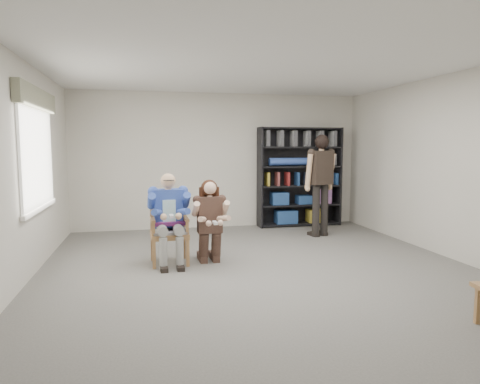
{
  "coord_description": "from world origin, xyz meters",
  "views": [
    {
      "loc": [
        -1.52,
        -5.35,
        1.7
      ],
      "look_at": [
        -0.2,
        0.6,
        1.05
      ],
      "focal_mm": 32.0,
      "sensor_mm": 36.0,
      "label": 1
    }
  ],
  "objects": [
    {
      "name": "room_shell",
      "position": [
        0.0,
        0.0,
        1.4
      ],
      "size": [
        6.0,
        7.0,
        2.8
      ],
      "primitive_type": null,
      "color": "silver",
      "rests_on": "ground"
    },
    {
      "name": "floor",
      "position": [
        0.0,
        0.0,
        0.0
      ],
      "size": [
        6.0,
        7.0,
        0.01
      ],
      "primitive_type": "cube",
      "color": "#5F5C57",
      "rests_on": "ground"
    },
    {
      "name": "window_left",
      "position": [
        -2.95,
        1.0,
        1.63
      ],
      "size": [
        0.16,
        2.0,
        1.75
      ],
      "primitive_type": null,
      "color": "white",
      "rests_on": "room_shell"
    },
    {
      "name": "armchair",
      "position": [
        -1.2,
        0.82,
        0.51
      ],
      "size": [
        0.61,
        0.59,
        1.02
      ],
      "primitive_type": null,
      "rotation": [
        0.0,
        0.0,
        0.03
      ],
      "color": "#A47144",
      "rests_on": "floor"
    },
    {
      "name": "seated_man",
      "position": [
        -1.2,
        0.82,
        0.66
      ],
      "size": [
        0.6,
        0.82,
        1.33
      ],
      "primitive_type": null,
      "rotation": [
        0.0,
        0.0,
        0.03
      ],
      "color": "navy",
      "rests_on": "floor"
    },
    {
      "name": "kneeling_woman",
      "position": [
        -0.62,
        0.7,
        0.61
      ],
      "size": [
        0.54,
        0.84,
        1.22
      ],
      "primitive_type": null,
      "rotation": [
        0.0,
        0.0,
        0.03
      ],
      "color": "#35211D",
      "rests_on": "floor"
    },
    {
      "name": "bookshelf",
      "position": [
        1.7,
        3.28,
        1.05
      ],
      "size": [
        1.8,
        0.38,
        2.1
      ],
      "primitive_type": null,
      "color": "black",
      "rests_on": "floor"
    },
    {
      "name": "standing_man",
      "position": [
        1.7,
        2.14,
        0.95
      ],
      "size": [
        0.65,
        0.47,
        1.9
      ],
      "primitive_type": null,
      "rotation": [
        0.0,
        0.0,
        0.26
      ],
      "color": "black",
      "rests_on": "floor"
    }
  ]
}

